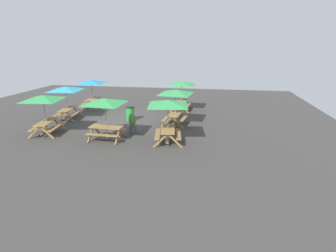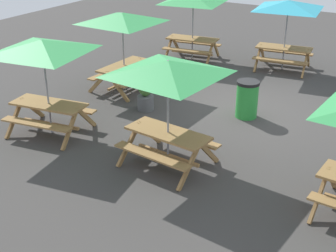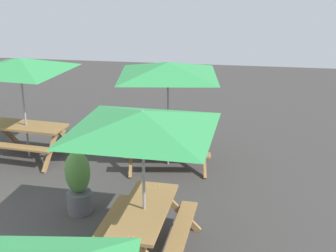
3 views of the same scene
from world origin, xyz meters
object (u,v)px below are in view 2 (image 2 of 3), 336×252
at_px(picnic_table_3, 288,10).
at_px(potted_plant_0, 145,89).
at_px(picnic_table_2, 43,53).
at_px(trash_bin_green, 247,99).
at_px(picnic_table_0, 168,76).
at_px(picnic_table_1, 193,3).
at_px(picnic_table_6, 122,23).

bearing_deg(picnic_table_3, potted_plant_0, -118.17).
distance_m(picnic_table_2, trash_bin_green, 5.19).
bearing_deg(picnic_table_0, picnic_table_1, 120.00).
height_order(picnic_table_2, trash_bin_green, picnic_table_2).
distance_m(picnic_table_2, picnic_table_3, 8.33).
height_order(picnic_table_6, potted_plant_0, picnic_table_6).
relative_size(picnic_table_1, trash_bin_green, 2.86).
xyz_separation_m(picnic_table_0, trash_bin_green, (0.50, 3.20, -1.49)).
relative_size(picnic_table_0, picnic_table_2, 1.00).
height_order(picnic_table_6, trash_bin_green, picnic_table_6).
bearing_deg(picnic_table_3, trash_bin_green, -91.07).
bearing_deg(picnic_table_1, potted_plant_0, -84.72).
bearing_deg(picnic_table_6, picnic_table_0, -131.26).
distance_m(picnic_table_0, picnic_table_1, 7.75).
bearing_deg(picnic_table_0, picnic_table_6, 142.30).
xyz_separation_m(picnic_table_2, potted_plant_0, (1.23, 2.33, -1.39)).
height_order(picnic_table_0, potted_plant_0, picnic_table_0).
relative_size(trash_bin_green, potted_plant_0, 0.83).
height_order(picnic_table_1, picnic_table_3, same).
xyz_separation_m(picnic_table_0, potted_plant_0, (-2.02, 2.27, -1.39)).
xyz_separation_m(picnic_table_1, picnic_table_6, (-0.31, -3.79, 0.00)).
xyz_separation_m(picnic_table_0, picnic_table_2, (-3.25, -0.06, 0.00)).
distance_m(picnic_table_1, picnic_table_3, 3.23).
bearing_deg(potted_plant_0, picnic_table_6, 143.63).
relative_size(picnic_table_0, potted_plant_0, 2.37).
distance_m(picnic_table_3, trash_bin_green, 4.64).
relative_size(picnic_table_1, picnic_table_2, 1.00).
bearing_deg(picnic_table_6, picnic_table_3, -36.66).
height_order(picnic_table_2, picnic_table_3, same).
bearing_deg(picnic_table_2, picnic_table_1, 80.69).
bearing_deg(picnic_table_2, picnic_table_0, -7.21).
bearing_deg(picnic_table_1, trash_bin_green, -54.64).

